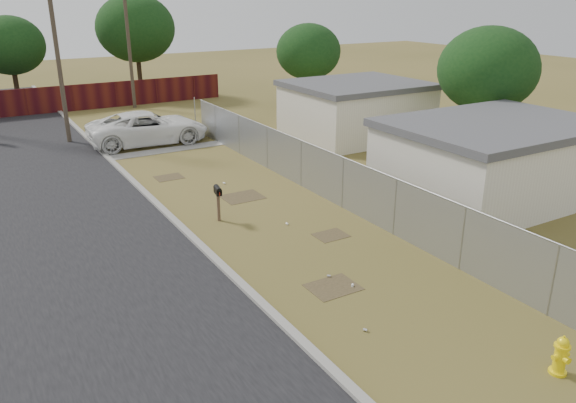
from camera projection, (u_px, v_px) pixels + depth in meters
ground at (272, 223)px, 20.22m from camera, size 120.00×120.00×0.00m
street at (38, 190)px, 23.48m from camera, size 15.10×60.00×0.12m
chainlink_fence at (328, 180)px, 22.25m from camera, size 0.10×27.06×2.02m
privacy_fence at (10, 103)px, 37.21m from camera, size 30.00×0.12×1.80m
utility_poles at (50, 48)px, 33.50m from camera, size 12.60×8.24×9.00m
houses at (417, 131)px, 26.82m from camera, size 9.30×17.24×3.10m
horizon_trees at (113, 42)px, 38.00m from camera, size 33.32×31.94×7.78m
fire_hydrant at (561, 356)px, 12.08m from camera, size 0.44×0.45×0.95m
mailbox at (218, 193)px, 20.06m from camera, size 0.29×0.58×1.32m
pickup_truck at (148, 128)px, 30.52m from camera, size 6.56×3.29×1.78m
scattered_litter at (301, 249)px, 18.05m from camera, size 1.86×12.24×0.07m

